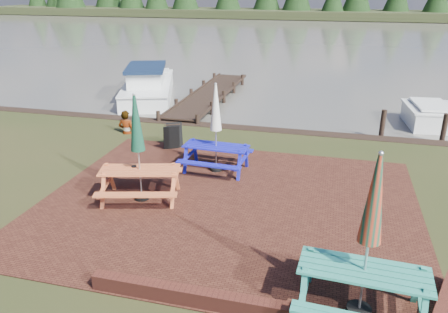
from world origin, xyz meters
The scene contains 11 objects.
ground centered at (0.00, 0.00, 0.00)m, with size 120.00×120.00×0.00m, color black.
paving centered at (0.00, 1.00, 0.01)m, with size 9.00×7.50×0.02m, color #351711.
brick_wall centered at (2.15, -2.42, 0.15)m, with size 6.21×1.79×0.30m.
water centered at (0.00, 37.00, 0.00)m, with size 120.00×60.00×0.02m, color #4C4941.
picnic_table_teal centered at (2.98, -2.12, 0.98)m, with size 2.11×1.90×2.79m.
picnic_table_red centered at (-2.14, 0.72, 0.93)m, with size 2.29×2.14×2.66m.
picnic_table_blue centered at (-0.82, 2.90, 0.88)m, with size 1.88×1.69×2.51m.
chalkboard centered at (-2.64, 4.28, 0.43)m, with size 0.54×0.69×0.82m.
jetty centered at (-3.50, 11.28, 0.11)m, with size 1.76×9.08×1.00m.
boat_jetty centered at (-6.49, 11.05, 0.35)m, with size 4.09×6.67×1.83m.
person centered at (-4.82, 5.33, 0.83)m, with size 0.61×0.40×1.66m, color gray.
Camera 1 is at (2.28, -8.15, 4.99)m, focal length 35.00 mm.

